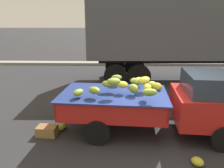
{
  "coord_description": "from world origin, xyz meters",
  "views": [
    {
      "loc": [
        -1.03,
        -5.45,
        2.96
      ],
      "look_at": [
        -1.22,
        0.57,
        1.27
      ],
      "focal_mm": 35.61,
      "sensor_mm": 36.0,
      "label": 1
    }
  ],
  "objects_px": {
    "pickup_truck": "(189,102)",
    "fallen_banana_bunch_near_tailgate": "(61,127)",
    "fallen_banana_bunch_by_wheel": "(198,162)",
    "produce_crate": "(47,131)",
    "semi_trailer": "(210,31)"
  },
  "relations": [
    {
      "from": "fallen_banana_bunch_near_tailgate",
      "to": "produce_crate",
      "type": "relative_size",
      "value": 0.63
    },
    {
      "from": "semi_trailer",
      "to": "fallen_banana_bunch_near_tailgate",
      "type": "relative_size",
      "value": 36.56
    },
    {
      "from": "fallen_banana_bunch_near_tailgate",
      "to": "produce_crate",
      "type": "distance_m",
      "value": 0.45
    },
    {
      "from": "pickup_truck",
      "to": "fallen_banana_bunch_near_tailgate",
      "type": "height_order",
      "value": "pickup_truck"
    },
    {
      "from": "pickup_truck",
      "to": "fallen_banana_bunch_by_wheel",
      "type": "bearing_deg",
      "value": -92.97
    },
    {
      "from": "fallen_banana_bunch_by_wheel",
      "to": "produce_crate",
      "type": "xyz_separation_m",
      "value": [
        -3.61,
        1.19,
        0.05
      ]
    },
    {
      "from": "semi_trailer",
      "to": "produce_crate",
      "type": "distance_m",
      "value": 9.01
    },
    {
      "from": "pickup_truck",
      "to": "semi_trailer",
      "type": "xyz_separation_m",
      "value": [
        2.55,
        5.66,
        1.65
      ]
    },
    {
      "from": "fallen_banana_bunch_by_wheel",
      "to": "produce_crate",
      "type": "bearing_deg",
      "value": 161.84
    },
    {
      "from": "semi_trailer",
      "to": "fallen_banana_bunch_by_wheel",
      "type": "xyz_separation_m",
      "value": [
        -2.73,
        -7.12,
        -2.46
      ]
    },
    {
      "from": "fallen_banana_bunch_by_wheel",
      "to": "produce_crate",
      "type": "relative_size",
      "value": 0.54
    },
    {
      "from": "pickup_truck",
      "to": "produce_crate",
      "type": "bearing_deg",
      "value": -171.69
    },
    {
      "from": "pickup_truck",
      "to": "fallen_banana_bunch_near_tailgate",
      "type": "xyz_separation_m",
      "value": [
        -3.49,
        0.06,
        -0.8
      ]
    },
    {
      "from": "produce_crate",
      "to": "pickup_truck",
      "type": "bearing_deg",
      "value": 4.09
    },
    {
      "from": "pickup_truck",
      "to": "fallen_banana_bunch_near_tailgate",
      "type": "bearing_deg",
      "value": -176.78
    }
  ]
}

